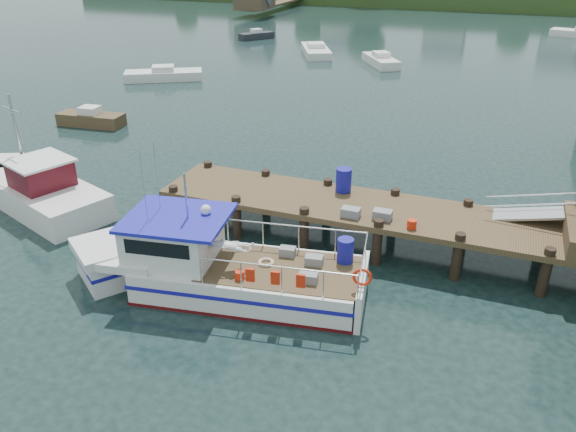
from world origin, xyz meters
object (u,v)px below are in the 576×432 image
(moored_b, at_px, (381,60))
(dock, at_px, (537,207))
(moored_a, at_px, (164,75))
(moored_e, at_px, (256,35))
(moored_d, at_px, (316,50))
(moored_rowboat, at_px, (91,118))
(work_boat, at_px, (34,187))
(lobster_boat, at_px, (212,267))

(moored_b, bearing_deg, dock, -46.33)
(moored_a, bearing_deg, moored_e, 83.82)
(moored_a, distance_m, moored_d, 15.57)
(moored_a, bearing_deg, moored_d, 51.73)
(dock, xyz_separation_m, moored_rowboat, (-23.04, 7.74, -1.84))
(dock, relative_size, moored_b, 3.23)
(work_boat, distance_m, moored_a, 21.92)
(lobster_boat, bearing_deg, dock, 18.36)
(work_boat, bearing_deg, dock, 25.12)
(dock, distance_m, moored_e, 47.26)
(moored_a, height_order, moored_d, moored_d)
(lobster_boat, bearing_deg, moored_rowboat, 130.14)
(dock, xyz_separation_m, moored_a, (-25.47, 19.09, -1.85))
(work_boat, relative_size, moored_d, 1.25)
(moored_rowboat, height_order, moored_d, moored_rowboat)
(dock, distance_m, moored_b, 32.38)
(moored_rowboat, bearing_deg, moored_e, 120.84)
(dock, xyz_separation_m, moored_d, (-18.03, 32.77, -1.85))
(work_boat, distance_m, moored_rowboat, 10.50)
(lobster_boat, height_order, moored_rowboat, lobster_boat)
(moored_b, distance_m, moored_d, 7.04)
(dock, xyz_separation_m, work_boat, (-18.30, -1.62, -1.55))
(dock, height_order, moored_b, dock)
(moored_b, bearing_deg, work_boat, -79.21)
(work_boat, bearing_deg, moored_b, 97.95)
(dock, height_order, moored_d, dock)
(moored_d, bearing_deg, moored_e, 149.06)
(moored_d, distance_m, moored_e, 10.65)
(moored_a, bearing_deg, dock, -46.61)
(moored_rowboat, bearing_deg, lobster_boat, -16.57)
(moored_rowboat, xyz_separation_m, moored_a, (-2.42, 11.35, -0.02))
(moored_rowboat, distance_m, moored_e, 31.42)
(work_boat, relative_size, moored_rowboat, 2.11)
(lobster_boat, height_order, moored_b, lobster_boat)
(dock, relative_size, moored_d, 2.54)
(moored_a, xyz_separation_m, moored_b, (14.00, 11.13, 0.02))
(moored_d, bearing_deg, work_boat, -85.93)
(moored_a, relative_size, moored_e, 1.54)
(work_boat, height_order, moored_a, work_boat)
(moored_e, bearing_deg, dock, -31.69)
(lobster_boat, xyz_separation_m, moored_rowboat, (-14.29, 12.30, -0.40))
(dock, bearing_deg, moored_b, 110.78)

